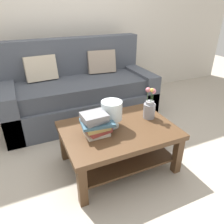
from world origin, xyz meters
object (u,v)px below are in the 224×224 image
object	(u,v)px
coffee_table	(119,139)
flower_pitcher	(149,108)
glass_hurricane_vase	(112,111)
couch	(79,92)
book_stack_main	(96,124)

from	to	relation	value
coffee_table	flower_pitcher	size ratio (longest dim) A/B	3.20
glass_hurricane_vase	flower_pitcher	world-z (taller)	flower_pitcher
couch	book_stack_main	size ratio (longest dim) A/B	6.56
glass_hurricane_vase	book_stack_main	bearing A→B (deg)	-160.39
couch	glass_hurricane_vase	bearing A→B (deg)	-90.85
couch	book_stack_main	xyz separation A→B (m)	(-0.20, -1.22, 0.17)
flower_pitcher	coffee_table	bearing A→B (deg)	-170.75
book_stack_main	flower_pitcher	xyz separation A→B (m)	(0.60, 0.07, 0.01)
coffee_table	glass_hurricane_vase	xyz separation A→B (m)	(-0.05, 0.06, 0.29)
coffee_table	glass_hurricane_vase	world-z (taller)	glass_hurricane_vase
glass_hurricane_vase	flower_pitcher	size ratio (longest dim) A/B	0.78
coffee_table	book_stack_main	bearing A→B (deg)	-178.07
book_stack_main	flower_pitcher	size ratio (longest dim) A/B	0.93
book_stack_main	glass_hurricane_vase	bearing A→B (deg)	19.61
couch	flower_pitcher	size ratio (longest dim) A/B	6.13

